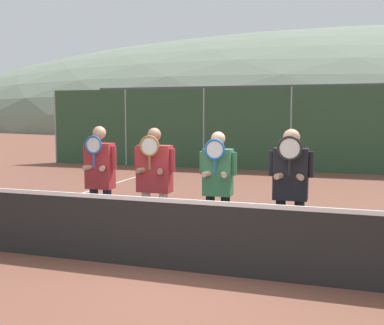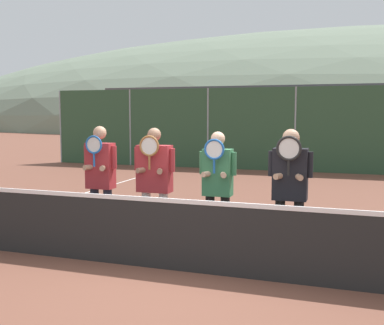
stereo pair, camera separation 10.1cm
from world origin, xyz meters
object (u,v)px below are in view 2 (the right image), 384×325
object	(u,v)px
player_center_right	(217,183)
player_leftmost	(100,176)
car_left_of_center	(312,139)
player_rightmost	(290,184)
car_far_left	(192,138)
player_center_left	(154,178)

from	to	relation	value
player_center_right	player_leftmost	bearing A→B (deg)	-175.99
player_leftmost	car_left_of_center	bearing A→B (deg)	82.13
player_center_right	player_rightmost	xyz separation A→B (m)	(1.03, -0.16, 0.06)
player_leftmost	car_far_left	distance (m)	13.97
player_center_right	car_left_of_center	bearing A→B (deg)	89.54
player_rightmost	car_far_left	bearing A→B (deg)	113.90
car_far_left	car_left_of_center	xyz separation A→B (m)	(5.12, 0.15, 0.04)
player_leftmost	car_far_left	xyz separation A→B (m)	(-3.22, 13.59, -0.18)
player_rightmost	car_left_of_center	xyz separation A→B (m)	(-0.92, 13.77, -0.16)
player_rightmost	car_far_left	xyz separation A→B (m)	(-6.04, 13.62, -0.21)
car_far_left	player_leftmost	bearing A→B (deg)	-76.67
player_center_left	car_far_left	xyz separation A→B (m)	(-4.10, 13.59, -0.19)
player_rightmost	player_center_left	bearing A→B (deg)	178.85
player_center_left	player_center_right	distance (m)	0.92
player_rightmost	car_far_left	size ratio (longest dim) A/B	0.42
player_rightmost	car_left_of_center	bearing A→B (deg)	93.81
player_leftmost	player_center_right	xyz separation A→B (m)	(1.79, 0.13, -0.03)
player_leftmost	player_rightmost	world-z (taller)	player_leftmost
player_center_right	car_left_of_center	distance (m)	13.62
player_center_left	car_far_left	bearing A→B (deg)	106.79
player_center_right	car_far_left	bearing A→B (deg)	110.42
player_center_left	player_center_right	bearing A→B (deg)	7.40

